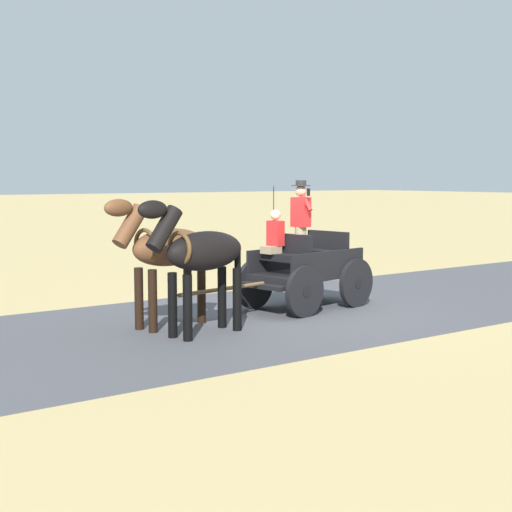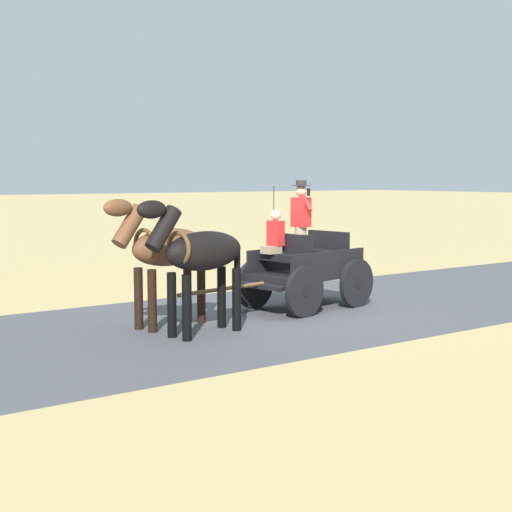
{
  "view_description": "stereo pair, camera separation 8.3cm",
  "coord_description": "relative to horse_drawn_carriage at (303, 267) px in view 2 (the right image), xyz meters",
  "views": [
    {
      "loc": [
        -10.71,
        8.73,
        2.55
      ],
      "look_at": [
        0.32,
        0.86,
        1.1
      ],
      "focal_mm": 51.53,
      "sensor_mm": 36.0,
      "label": 1
    },
    {
      "loc": [
        -10.76,
        8.66,
        2.55
      ],
      "look_at": [
        0.32,
        0.86,
        1.1
      ],
      "focal_mm": 51.53,
      "sensor_mm": 36.0,
      "label": 2
    }
  ],
  "objects": [
    {
      "name": "horse_drawn_carriage",
      "position": [
        0.0,
        0.0,
        0.0
      ],
      "size": [
        1.79,
        4.51,
        2.5
      ],
      "color": "black",
      "rests_on": "ground"
    },
    {
      "name": "horse_near_side",
      "position": [
        -0.95,
        2.91,
        0.51
      ],
      "size": [
        0.85,
        2.15,
        2.21
      ],
      "color": "black",
      "rests_on": "ground"
    },
    {
      "name": "road_surface",
      "position": [
        -0.3,
        0.26,
        -0.81
      ],
      "size": [
        5.82,
        160.0,
        0.01
      ],
      "primitive_type": "cube",
      "color": "#4C4C51",
      "rests_on": "ground"
    },
    {
      "name": "ground_plane",
      "position": [
        -0.3,
        0.26,
        -0.82
      ],
      "size": [
        200.0,
        200.0,
        0.0
      ],
      "primitive_type": "plane",
      "color": "tan"
    },
    {
      "name": "horse_off_side",
      "position": [
        -0.06,
        3.06,
        0.51
      ],
      "size": [
        0.86,
        2.15,
        2.21
      ],
      "color": "brown",
      "rests_on": "ground"
    }
  ]
}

